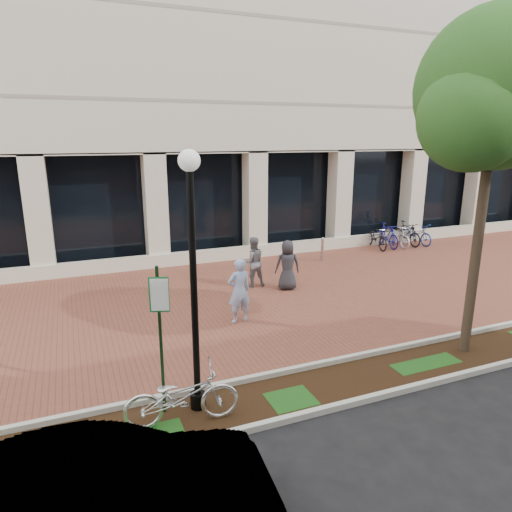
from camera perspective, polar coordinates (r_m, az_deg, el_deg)
name	(u,v)px	position (r m, az deg, el deg)	size (l,w,h in m)	color
ground	(255,298)	(13.99, -0.18, -5.28)	(120.00, 120.00, 0.00)	black
brick_plaza	(255,298)	(13.99, -0.18, -5.26)	(40.00, 9.00, 0.01)	brown
planting_strip	(352,380)	(9.76, 11.89, -14.98)	(40.00, 1.50, 0.01)	black
curb_plaza_side	(332,362)	(10.28, 9.53, -12.89)	(40.00, 0.12, 0.12)	beige
curb_street_side	(375,397)	(9.22, 14.61, -16.70)	(40.00, 0.12, 0.12)	beige
near_office_building	(168,17)	(23.76, -10.95, 27.32)	(40.00, 12.12, 16.00)	beige
parking_sign	(160,324)	(8.00, -11.91, -8.27)	(0.34, 0.07, 2.73)	#133619
lamppost	(193,272)	(7.73, -7.86, -1.93)	(0.36, 0.36, 4.61)	black
street_tree	(496,100)	(10.85, 27.84, 16.85)	(3.87, 3.22, 7.32)	#433126
locked_bicycle	(182,396)	(8.20, -9.26, -16.93)	(0.68, 1.96, 1.03)	silver
pedestrian_left	(239,291)	(11.97, -2.12, -4.37)	(0.64, 0.42, 1.75)	#9BB7E8
pedestrian_mid	(253,262)	(14.85, -0.40, -0.73)	(0.80, 0.63, 1.65)	slate
pedestrian_right	(287,265)	(14.58, 3.96, -1.15)	(0.79, 0.51, 1.61)	#28272C
bollard	(322,249)	(18.12, 8.28, 0.87)	(0.12, 0.12, 0.96)	#B3B3B7
bike_rack_cluster	(397,235)	(21.35, 17.18, 2.52)	(3.03, 1.91, 1.07)	black
sedan_near_curb	(99,507)	(6.22, -18.99, -27.56)	(1.46, 4.19, 1.38)	#A9A9AD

